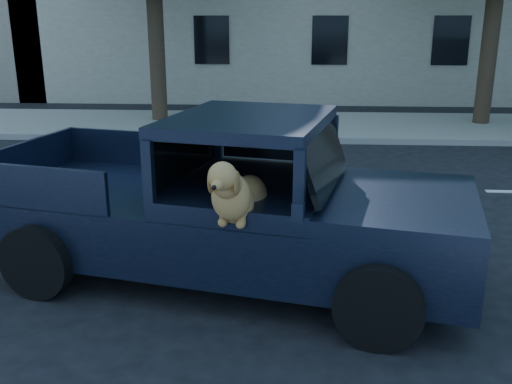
{
  "coord_description": "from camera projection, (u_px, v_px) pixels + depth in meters",
  "views": [
    {
      "loc": [
        -0.25,
        -6.42,
        2.93
      ],
      "look_at": [
        -0.61,
        -0.68,
        1.17
      ],
      "focal_mm": 40.0,
      "sensor_mm": 36.0,
      "label": 1
    }
  ],
  "objects": [
    {
      "name": "lane_stripes",
      "position": [
        417.0,
        190.0,
        10.1
      ],
      "size": [
        21.6,
        0.14,
        0.01
      ],
      "primitive_type": null,
      "color": "silver",
      "rests_on": "ground"
    },
    {
      "name": "far_sidewalk",
      "position": [
        300.0,
        126.0,
        15.73
      ],
      "size": [
        60.0,
        4.0,
        0.15
      ],
      "primitive_type": "cube",
      "color": "gray",
      "rests_on": "ground"
    },
    {
      "name": "ground",
      "position": [
        309.0,
        268.0,
        6.97
      ],
      "size": [
        120.0,
        120.0,
        0.0
      ],
      "primitive_type": "plane",
      "color": "black",
      "rests_on": "ground"
    },
    {
      "name": "pickup_truck",
      "position": [
        220.0,
        224.0,
        6.58
      ],
      "size": [
        5.7,
        3.3,
        1.92
      ],
      "rotation": [
        0.0,
        0.0,
        -0.22
      ],
      "color": "black",
      "rests_on": "ground"
    }
  ]
}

